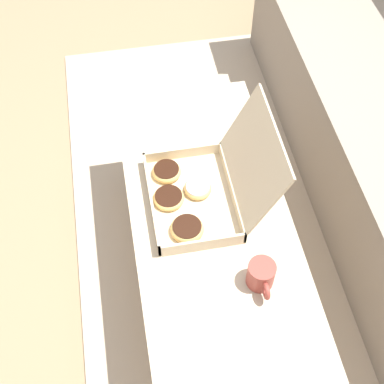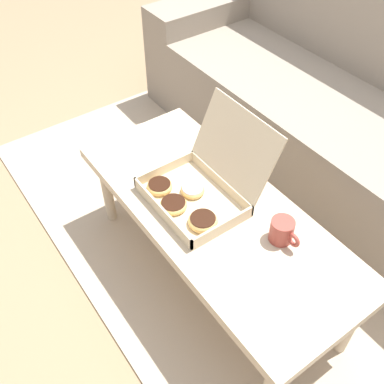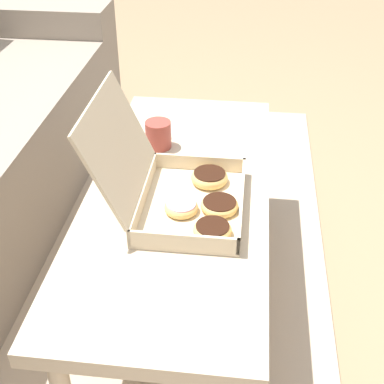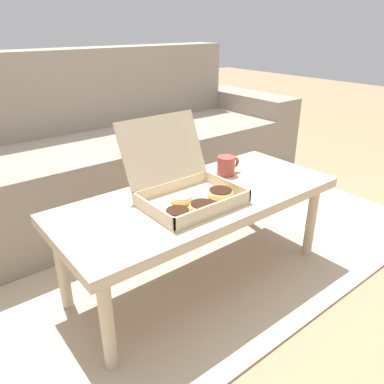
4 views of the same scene
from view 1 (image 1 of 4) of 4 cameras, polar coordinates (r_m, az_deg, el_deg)
The scene contains 5 objects.
ground_plane at distance 2.01m, azimuth 5.24°, elevation -8.70°, with size 12.00×12.00×0.00m, color #937756.
area_rug at distance 2.08m, azimuth 13.36°, elevation -7.13°, with size 2.67×1.78×0.01m, color tan.
coffee_table at distance 1.67m, azimuth 2.04°, elevation -3.74°, with size 1.16×0.49×0.41m.
pastry_box at distance 1.63m, azimuth 0.88°, elevation 0.22°, with size 0.36×0.37×0.29m.
coffee_mug at distance 1.51m, azimuth 7.39°, elevation -8.80°, with size 0.12×0.08×0.08m.
Camera 1 is at (0.86, -0.34, 1.79)m, focal length 50.00 mm.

